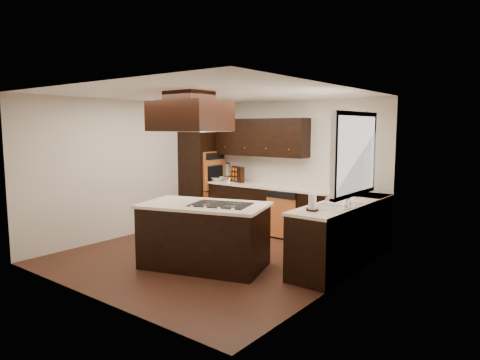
{
  "coord_description": "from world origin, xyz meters",
  "views": [
    {
      "loc": [
        4.33,
        -4.86,
        2.01
      ],
      "look_at": [
        0.1,
        0.6,
        1.15
      ],
      "focal_mm": 32.0,
      "sensor_mm": 36.0,
      "label": 1
    }
  ],
  "objects_px": {
    "oven_column": "(202,172)",
    "range_hood": "(189,116)",
    "island": "(204,237)",
    "spice_rack": "(238,174)"
  },
  "relations": [
    {
      "from": "island",
      "to": "oven_column",
      "type": "bearing_deg",
      "value": 115.75
    },
    {
      "from": "oven_column",
      "to": "range_hood",
      "type": "bearing_deg",
      "value": -50.26
    },
    {
      "from": "island",
      "to": "spice_rack",
      "type": "distance_m",
      "value": 2.55
    },
    {
      "from": "island",
      "to": "spice_rack",
      "type": "height_order",
      "value": "spice_rack"
    },
    {
      "from": "oven_column",
      "to": "range_hood",
      "type": "xyz_separation_m",
      "value": [
        1.88,
        -2.25,
        1.1
      ]
    },
    {
      "from": "range_hood",
      "to": "spice_rack",
      "type": "distance_m",
      "value": 2.75
    },
    {
      "from": "island",
      "to": "range_hood",
      "type": "relative_size",
      "value": 1.63
    },
    {
      "from": "range_hood",
      "to": "spice_rack",
      "type": "relative_size",
      "value": 2.81
    },
    {
      "from": "oven_column",
      "to": "spice_rack",
      "type": "bearing_deg",
      "value": 4.73
    },
    {
      "from": "range_hood",
      "to": "island",
      "type": "bearing_deg",
      "value": 40.53
    }
  ]
}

